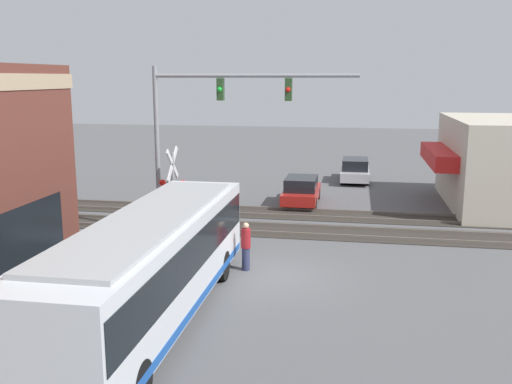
% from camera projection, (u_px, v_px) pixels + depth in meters
% --- Properties ---
extents(ground_plane, '(120.00, 120.00, 0.00)m').
position_uv_depth(ground_plane, '(274.00, 277.00, 19.47)').
color(ground_plane, '#565659').
extents(city_bus, '(11.60, 2.59, 3.05)m').
position_uv_depth(city_bus, '(151.00, 264.00, 15.57)').
color(city_bus, silver).
rests_on(city_bus, ground).
extents(traffic_signal_gantry, '(0.42, 8.54, 7.16)m').
position_uv_depth(traffic_signal_gantry, '(211.00, 113.00, 23.65)').
color(traffic_signal_gantry, gray).
rests_on(traffic_signal_gantry, ground).
extents(crossing_signal, '(1.41, 1.18, 3.81)m').
position_uv_depth(crossing_signal, '(173.00, 183.00, 24.19)').
color(crossing_signal, gray).
rests_on(crossing_signal, ground).
extents(rail_track_near, '(2.60, 60.00, 0.15)m').
position_uv_depth(rail_track_near, '(293.00, 231.00, 25.26)').
color(rail_track_near, '#332D28').
rests_on(rail_track_near, ground).
extents(rail_track_far, '(2.60, 60.00, 0.15)m').
position_uv_depth(rail_track_far, '(300.00, 214.00, 28.35)').
color(rail_track_far, '#332D28').
rests_on(rail_track_far, ground).
extents(parked_car_red, '(4.24, 1.82, 1.48)m').
position_uv_depth(parked_car_red, '(301.00, 191.00, 30.57)').
color(parked_car_red, '#B21E19').
rests_on(parked_car_red, ground).
extents(parked_car_silver, '(4.70, 1.82, 1.51)m').
position_uv_depth(parked_car_silver, '(355.00, 171.00, 37.30)').
color(parked_car_silver, '#B7B7BC').
rests_on(parked_car_silver, ground).
extents(pedestrian_near_bus, '(0.34, 0.34, 1.73)m').
position_uv_depth(pedestrian_near_bus, '(246.00, 246.00, 20.00)').
color(pedestrian_near_bus, '#2D3351').
rests_on(pedestrian_near_bus, ground).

